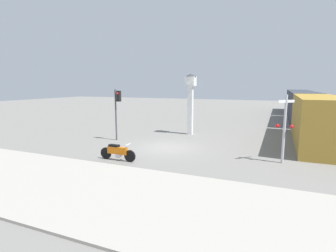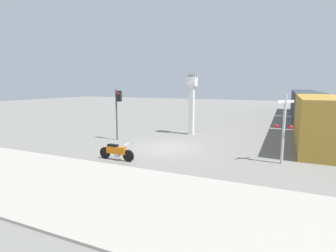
{
  "view_description": "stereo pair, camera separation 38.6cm",
  "coord_description": "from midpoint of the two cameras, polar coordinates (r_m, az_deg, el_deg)",
  "views": [
    {
      "loc": [
        6.79,
        -15.8,
        4.19
      ],
      "look_at": [
        -0.22,
        0.71,
        1.36
      ],
      "focal_mm": 28.0,
      "sensor_mm": 36.0,
      "label": 1
    },
    {
      "loc": [
        7.14,
        -15.65,
        4.19
      ],
      "look_at": [
        -0.22,
        0.71,
        1.36
      ],
      "focal_mm": 28.0,
      "sensor_mm": 36.0,
      "label": 2
    }
  ],
  "objects": [
    {
      "name": "ground_plane",
      "position": [
        17.7,
        0.33,
        -4.73
      ],
      "size": [
        120.0,
        120.0,
        0.0
      ],
      "primitive_type": "plane",
      "color": "slate"
    },
    {
      "name": "sidewalk_strip",
      "position": [
        11.31,
        -16.38,
        -12.88
      ],
      "size": [
        36.0,
        6.0,
        0.1
      ],
      "color": "#9E998E",
      "rests_on": "ground_plane"
    },
    {
      "name": "traffic_light",
      "position": [
        20.06,
        -10.29,
        4.46
      ],
      "size": [
        0.5,
        0.35,
        3.86
      ],
      "color": "#47474C",
      "rests_on": "ground_plane"
    },
    {
      "name": "freight_train",
      "position": [
        32.97,
        28.33,
        3.56
      ],
      "size": [
        2.8,
        34.36,
        3.4
      ],
      "color": "olive",
      "rests_on": "ground_plane"
    },
    {
      "name": "motorcycle",
      "position": [
        14.99,
        -10.47,
        -5.53
      ],
      "size": [
        2.25,
        0.49,
        0.99
      ],
      "rotation": [
        0.0,
        0.0,
        -0.01
      ],
      "color": "black",
      "rests_on": "ground_plane"
    },
    {
      "name": "clock_tower",
      "position": [
        22.14,
        5.65,
        6.64
      ],
      "size": [
        0.95,
        0.95,
        5.09
      ],
      "color": "white",
      "rests_on": "ground_plane"
    },
    {
      "name": "railroad_crossing_signal",
      "position": [
        15.11,
        24.58,
        -0.13
      ],
      "size": [
        0.9,
        0.82,
        3.68
      ],
      "color": "#B7B7BC",
      "rests_on": "ground_plane"
    }
  ]
}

